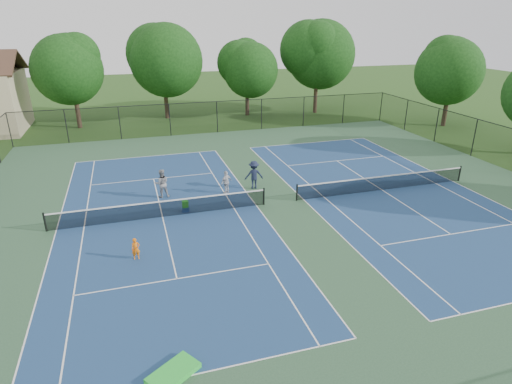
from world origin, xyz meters
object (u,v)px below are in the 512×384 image
object	(u,v)px
instructor	(162,183)
bystander_b	(254,175)
tree_back_c	(247,66)
bystander_a	(226,182)
tree_back_b	(163,56)
ball_crate	(186,209)
child_player	(136,249)
tree_side_e	(452,68)
ball_hopper	(185,204)
tree_back_a	(71,66)
tree_back_d	(318,52)

from	to	relation	value
instructor	bystander_b	distance (m)	5.85
tree_back_c	bystander_a	world-z (taller)	tree_back_c
tree_back_b	tree_back_c	size ratio (longest dim) A/B	1.19
bystander_a	ball_crate	world-z (taller)	bystander_a
tree_back_b	child_player	distance (m)	31.14
tree_back_c	ball_crate	distance (m)	27.33
bystander_a	bystander_b	world-z (taller)	bystander_b
bystander_a	ball_crate	bearing A→B (deg)	0.33
tree_side_e	instructor	world-z (taller)	tree_side_e
tree_back_b	tree_side_e	distance (m)	29.56
ball_crate	ball_hopper	distance (m)	0.33
tree_back_a	tree_side_e	distance (m)	37.36
tree_side_e	tree_back_a	bearing A→B (deg)	164.48
tree_back_a	tree_side_e	world-z (taller)	tree_back_a
tree_back_d	ball_crate	size ratio (longest dim) A/B	25.62
tree_back_c	instructor	world-z (taller)	tree_back_c
tree_back_a	bystander_b	size ratio (longest dim) A/B	4.91
ball_crate	instructor	bearing A→B (deg)	112.13
bystander_a	ball_crate	xyz separation A→B (m)	(-2.89, -2.03, -0.61)
bystander_b	ball_hopper	size ratio (longest dim) A/B	4.96
tree_back_d	ball_hopper	world-z (taller)	tree_back_d
bystander_a	ball_hopper	world-z (taller)	bystander_a
tree_side_e	bystander_a	bearing A→B (deg)	-155.81
tree_back_a	bystander_b	bearing A→B (deg)	-60.24
tree_back_c	child_player	bearing A→B (deg)	-114.91
tree_back_a	tree_back_c	bearing A→B (deg)	3.18
ball_hopper	tree_back_c	bearing A→B (deg)	66.59
child_player	instructor	size ratio (longest dim) A/B	0.58
tree_back_b	tree_side_e	world-z (taller)	tree_back_b
tree_back_b	ball_hopper	world-z (taller)	tree_back_b
tree_back_b	ball_crate	world-z (taller)	tree_back_b
tree_back_b	tree_back_c	world-z (taller)	tree_back_b
tree_side_e	ball_hopper	distance (m)	32.16
child_player	tree_back_c	bearing A→B (deg)	58.31
tree_side_e	bystander_a	distance (m)	28.68
tree_back_a	child_player	world-z (taller)	tree_back_a
tree_back_b	bystander_a	distance (m)	24.31
ball_crate	tree_side_e	bearing A→B (deg)	25.39
tree_back_d	bystander_b	distance (m)	26.04
tree_back_a	ball_crate	size ratio (longest dim) A/B	22.63
bystander_b	tree_back_a	bearing A→B (deg)	-55.01
tree_back_b	instructor	world-z (taller)	tree_back_b
tree_back_c	bystander_b	size ratio (longest dim) A/B	4.50
tree_back_d	child_player	world-z (taller)	tree_back_d
bystander_a	bystander_b	distance (m)	1.94
tree_side_e	instructor	size ratio (longest dim) A/B	4.92
instructor	bystander_b	world-z (taller)	bystander_b
bystander_a	bystander_b	size ratio (longest dim) A/B	0.80
tree_back_a	instructor	size ratio (longest dim) A/B	5.08
child_player	bystander_b	distance (m)	10.39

